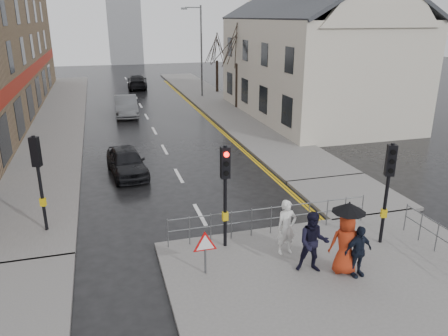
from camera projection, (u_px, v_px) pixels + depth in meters
ground at (221, 253)px, 14.05m from camera, size 120.00×120.00×0.00m
near_pavement at (364, 299)px, 11.63m from camera, size 10.00×9.00×0.14m
left_pavement at (58, 115)px, 33.21m from camera, size 4.00×44.00×0.14m
right_pavement at (216, 102)px, 38.41m from camera, size 4.00×40.00×0.14m
pavement_bridge_right at (350, 195)px, 18.44m from camera, size 4.00×4.20×0.14m
building_right_cream at (312, 51)px, 31.94m from camera, size 9.00×16.40×10.10m
church_tower at (123, 4)px, 67.75m from camera, size 5.00×5.00×18.00m
traffic_signal_near_left at (225, 179)px, 13.47m from camera, size 0.28×0.27×3.40m
traffic_signal_near_right at (389, 176)px, 13.68m from camera, size 0.34×0.33×3.40m
traffic_signal_far_left at (38, 167)px, 14.54m from camera, size 0.34×0.33×3.40m
guard_railing_front at (271, 214)px, 14.82m from camera, size 7.14×0.04×1.00m
warning_sign at (205, 246)px, 12.40m from camera, size 0.80×0.07×1.35m
street_lamp at (199, 45)px, 39.43m from camera, size 1.83×0.25×8.00m
tree_near at (237, 44)px, 34.28m from camera, size 2.40×2.40×6.58m
tree_far at (217, 47)px, 41.91m from camera, size 2.40×2.40×5.64m
pedestrian_a at (287, 227)px, 13.51m from camera, size 0.67×0.47×1.77m
pedestrian_b at (313, 242)px, 12.52m from camera, size 1.09×0.97×1.86m
pedestrian_with_umbrella at (346, 236)px, 12.39m from camera, size 1.03×0.96×2.20m
pedestrian_d at (358, 251)px, 12.35m from camera, size 0.95×0.48×1.55m
car_parked at (127, 162)px, 20.75m from camera, size 1.99×4.06×1.33m
car_mid at (126, 106)px, 33.09m from camera, size 1.74×4.66×1.52m
car_far at (137, 82)px, 45.78m from camera, size 2.40×5.02×1.41m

